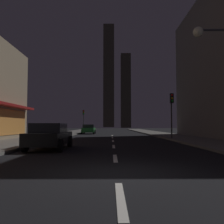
{
  "coord_description": "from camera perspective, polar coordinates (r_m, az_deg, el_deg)",
  "views": [
    {
      "loc": [
        -0.18,
        -6.35,
        1.34
      ],
      "look_at": [
        0.0,
        28.5,
        3.32
      ],
      "focal_mm": 37.46,
      "sensor_mm": 36.0,
      "label": 1
    }
  ],
  "objects": [
    {
      "name": "skyscraper_distant_mid",
      "position": [
        125.6,
        3.36,
        5.19
      ],
      "size": [
        5.22,
        5.24,
        39.51
      ],
      "primitive_type": "cube",
      "color": "#3A372C",
      "rests_on": "ground"
    },
    {
      "name": "street_lamp_right",
      "position": [
        14.15,
        23.41,
        12.29
      ],
      "size": [
        1.96,
        0.56,
        6.58
      ],
      "color": "#38383D",
      "rests_on": "sidewalk_right"
    },
    {
      "name": "skyscraper_distant_tall",
      "position": [
        168.13,
        -0.8,
        8.77
      ],
      "size": [
        7.59,
        8.7,
        72.67
      ],
      "primitive_type": "cube",
      "color": "#423F32",
      "rests_on": "ground"
    },
    {
      "name": "fire_hydrant_far_left",
      "position": [
        26.33,
        -12.9,
        -5.09
      ],
      "size": [
        0.42,
        0.3,
        0.65
      ],
      "color": "gold",
      "rests_on": "sidewalk_left"
    },
    {
      "name": "ground_plane",
      "position": [
        38.38,
        -0.03,
        -5.32
      ],
      "size": [
        78.0,
        136.0,
        0.1
      ],
      "primitive_type": "cube",
      "color": "black"
    },
    {
      "name": "traffic_light_near_right",
      "position": [
        22.45,
        14.36,
        1.59
      ],
      "size": [
        0.32,
        0.48,
        4.2
      ],
      "color": "#2D2D2D",
      "rests_on": "sidewalk_right"
    },
    {
      "name": "lane_marking_center",
      "position": [
        17.4,
        0.3,
        -7.65
      ],
      "size": [
        0.16,
        28.2,
        0.01
      ],
      "color": "silver",
      "rests_on": "ground"
    },
    {
      "name": "car_parked_far",
      "position": [
        36.37,
        -5.71,
        -4.17
      ],
      "size": [
        1.98,
        4.24,
        1.45
      ],
      "color": "#1E722D",
      "rests_on": "ground"
    },
    {
      "name": "traffic_light_far_left",
      "position": [
        45.85,
        -6.96,
        -0.91
      ],
      "size": [
        0.32,
        0.48,
        4.2
      ],
      "color": "#2D2D2D",
      "rests_on": "sidewalk_left"
    },
    {
      "name": "sidewalk_left",
      "position": [
        38.97,
        -10.41,
        -5.05
      ],
      "size": [
        4.0,
        76.0,
        0.15
      ],
      "primitive_type": "cube",
      "color": "#605E59",
      "rests_on": "ground"
    },
    {
      "name": "sidewalk_right",
      "position": [
        39.04,
        10.34,
        -5.05
      ],
      "size": [
        4.0,
        76.0,
        0.15
      ],
      "primitive_type": "cube",
      "color": "#605E59",
      "rests_on": "ground"
    },
    {
      "name": "car_parked_near",
      "position": [
        13.57,
        -14.97,
        -5.67
      ],
      "size": [
        1.98,
        4.24,
        1.45
      ],
      "color": "black",
      "rests_on": "ground"
    }
  ]
}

